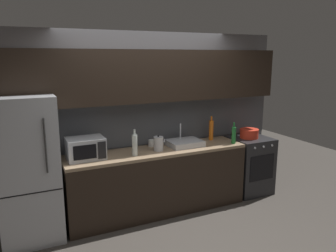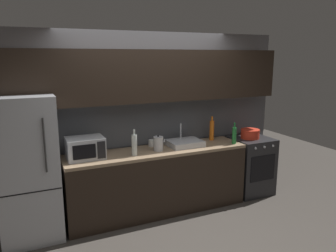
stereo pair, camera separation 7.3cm
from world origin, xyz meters
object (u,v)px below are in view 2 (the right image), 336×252
object	(u,v)px
cooking_pot	(250,134)
wine_bottle_clear	(134,145)
oven_range	(250,165)
microwave	(85,148)
refrigerator	(28,169)
mug_white	(151,143)
wine_bottle_orange	(212,130)
kettle	(158,144)
wine_bottle_green	(234,135)

from	to	relation	value
cooking_pot	wine_bottle_clear	bearing A→B (deg)	-176.56
oven_range	microwave	distance (m)	2.64
oven_range	microwave	world-z (taller)	microwave
refrigerator	mug_white	distance (m)	1.66
refrigerator	oven_range	distance (m)	3.29
oven_range	wine_bottle_orange	size ratio (longest dim) A/B	2.44
mug_white	oven_range	bearing A→B (deg)	-7.48
refrigerator	oven_range	world-z (taller)	refrigerator
cooking_pot	kettle	bearing A→B (deg)	-178.48
refrigerator	kettle	world-z (taller)	refrigerator
microwave	wine_bottle_orange	bearing A→B (deg)	4.09
oven_range	cooking_pot	xyz separation A→B (m)	(-0.03, 0.00, 0.52)
wine_bottle_orange	cooking_pot	xyz separation A→B (m)	(0.61, -0.16, -0.08)
kettle	cooking_pot	bearing A→B (deg)	1.52
oven_range	wine_bottle_orange	bearing A→B (deg)	166.04
cooking_pot	wine_bottle_green	bearing A→B (deg)	-158.10
microwave	kettle	size ratio (longest dim) A/B	2.11
oven_range	microwave	size ratio (longest dim) A/B	1.96
wine_bottle_orange	cooking_pot	bearing A→B (deg)	-14.54
wine_bottle_orange	cooking_pot	world-z (taller)	wine_bottle_orange
mug_white	cooking_pot	size ratio (longest dim) A/B	0.32
kettle	wine_bottle_green	xyz separation A→B (m)	(1.15, -0.13, 0.03)
kettle	wine_bottle_green	bearing A→B (deg)	-6.40
oven_range	kettle	bearing A→B (deg)	-178.56
kettle	wine_bottle_green	distance (m)	1.16
refrigerator	microwave	bearing A→B (deg)	1.55
kettle	cooking_pot	distance (m)	1.58
cooking_pot	wine_bottle_orange	bearing A→B (deg)	165.46
oven_range	wine_bottle_green	world-z (taller)	wine_bottle_green
microwave	wine_bottle_green	world-z (taller)	wine_bottle_green
wine_bottle_clear	oven_range	bearing A→B (deg)	3.34
kettle	cooking_pot	world-z (taller)	kettle
refrigerator	microwave	distance (m)	0.70
oven_range	mug_white	bearing A→B (deg)	172.52
refrigerator	kettle	bearing A→B (deg)	-1.45
oven_range	wine_bottle_clear	distance (m)	2.07
wine_bottle_green	wine_bottle_clear	bearing A→B (deg)	177.96
refrigerator	oven_range	size ratio (longest dim) A/B	1.93
oven_range	cooking_pot	world-z (taller)	cooking_pot
microwave	refrigerator	bearing A→B (deg)	-178.45
wine_bottle_orange	microwave	bearing A→B (deg)	-175.91
microwave	cooking_pot	size ratio (longest dim) A/B	1.57
cooking_pot	mug_white	bearing A→B (deg)	172.42
refrigerator	wine_bottle_clear	bearing A→B (deg)	-5.20
refrigerator	wine_bottle_clear	size ratio (longest dim) A/B	5.02
wine_bottle_orange	wine_bottle_green	bearing A→B (deg)	-61.21
kettle	cooking_pot	size ratio (longest dim) A/B	0.74
wine_bottle_orange	refrigerator	bearing A→B (deg)	-176.57
refrigerator	cooking_pot	xyz separation A→B (m)	(3.23, 0.00, 0.10)
wine_bottle_clear	mug_white	distance (m)	0.50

